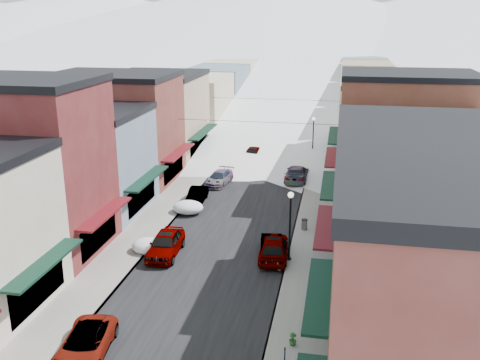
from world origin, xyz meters
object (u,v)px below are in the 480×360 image
at_px(car_white_suv, 85,344).
at_px(car_green_sedan, 272,246).
at_px(car_dark_hatch, 197,195).
at_px(trash_can, 304,224).
at_px(streetlamp_near, 290,217).
at_px(car_silver_sedan, 166,244).

xyz_separation_m(car_white_suv, car_green_sedan, (7.67, 13.52, 0.03)).
relative_size(car_white_suv, car_dark_hatch, 1.22).
height_order(trash_can, streetlamp_near, streetlamp_near).
bearing_deg(streetlamp_near, car_white_suv, -125.22).
relative_size(car_white_suv, trash_can, 5.82).
bearing_deg(car_silver_sedan, car_white_suv, -93.71).
relative_size(car_silver_sedan, car_green_sedan, 1.14).
bearing_deg(car_dark_hatch, car_green_sedan, -53.22).
bearing_deg(car_silver_sedan, trash_can, 30.56).
bearing_deg(car_dark_hatch, trash_can, -29.11).
bearing_deg(car_green_sedan, streetlamp_near, 142.39).
bearing_deg(streetlamp_near, car_silver_sedan, -176.31).
distance_m(car_silver_sedan, trash_can, 11.29).
height_order(car_dark_hatch, streetlamp_near, streetlamp_near).
height_order(car_silver_sedan, streetlamp_near, streetlamp_near).
xyz_separation_m(car_green_sedan, trash_can, (1.99, 4.86, -0.14)).
relative_size(car_green_sedan, trash_can, 5.14).
bearing_deg(trash_can, car_dark_hatch, 153.67).
bearing_deg(car_dark_hatch, streetlamp_near, -51.05).
bearing_deg(car_white_suv, car_dark_hatch, 83.65).
xyz_separation_m(trash_can, streetlamp_near, (-0.66, -5.62, 2.69)).
bearing_deg(car_dark_hatch, car_white_suv, -91.56).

